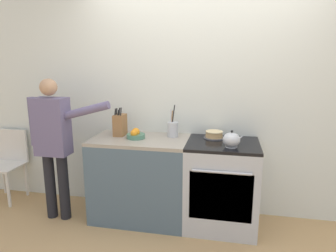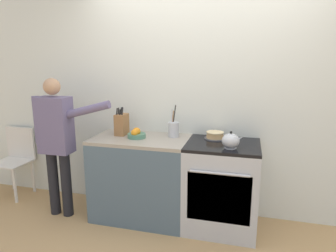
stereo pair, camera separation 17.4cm
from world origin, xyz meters
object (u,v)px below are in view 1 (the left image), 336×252
at_px(stove_range, 221,185).
at_px(person_baker, 54,138).
at_px(layer_cake, 214,135).
at_px(dining_chair, 9,160).
at_px(tea_kettle, 232,140).
at_px(utensil_crock, 173,129).
at_px(knife_block, 120,125).
at_px(fruit_bowl, 136,135).

xyz_separation_m(stove_range, person_baker, (-1.73, -0.19, 0.45)).
relative_size(layer_cake, dining_chair, 0.26).
distance_m(stove_range, layer_cake, 0.51).
height_order(stove_range, layer_cake, layer_cake).
height_order(layer_cake, tea_kettle, tea_kettle).
distance_m(tea_kettle, utensil_crock, 0.67).
bearing_deg(dining_chair, layer_cake, -30.08).
height_order(tea_kettle, utensil_crock, utensil_crock).
xyz_separation_m(person_baker, dining_chair, (-0.86, 0.34, -0.41)).
height_order(tea_kettle, dining_chair, tea_kettle).
relative_size(stove_range, knife_block, 2.87).
distance_m(layer_cake, dining_chair, 2.53).
relative_size(utensil_crock, fruit_bowl, 1.77).
bearing_deg(stove_range, layer_cake, 121.54).
relative_size(knife_block, fruit_bowl, 1.63).
distance_m(utensil_crock, fruit_bowl, 0.40).
relative_size(utensil_crock, dining_chair, 0.40).
distance_m(fruit_bowl, person_baker, 0.85).
xyz_separation_m(utensil_crock, person_baker, (-1.19, -0.33, -0.08)).
height_order(layer_cake, dining_chair, layer_cake).
relative_size(tea_kettle, knife_block, 0.64).
xyz_separation_m(fruit_bowl, dining_chair, (-1.69, 0.16, -0.44)).
bearing_deg(person_baker, fruit_bowl, 1.89).
bearing_deg(fruit_bowl, knife_block, 155.08).
height_order(knife_block, utensil_crock, utensil_crock).
relative_size(tea_kettle, fruit_bowl, 1.04).
bearing_deg(layer_cake, stove_range, -58.46).
bearing_deg(utensil_crock, dining_chair, 179.56).
height_order(utensil_crock, dining_chair, utensil_crock).
relative_size(tea_kettle, person_baker, 0.13).
distance_m(person_baker, dining_chair, 1.01).
height_order(layer_cake, fruit_bowl, fruit_bowl).
relative_size(stove_range, utensil_crock, 2.65).
bearing_deg(utensil_crock, layer_cake, 3.30).
bearing_deg(layer_cake, fruit_bowl, -167.83).
bearing_deg(fruit_bowl, tea_kettle, -7.11).
bearing_deg(dining_chair, utensil_crock, -30.74).
bearing_deg(knife_block, layer_cake, 4.45).
bearing_deg(layer_cake, tea_kettle, -59.03).
distance_m(layer_cake, fruit_bowl, 0.82).
distance_m(stove_range, tea_kettle, 0.54).
relative_size(layer_cake, fruit_bowl, 1.15).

